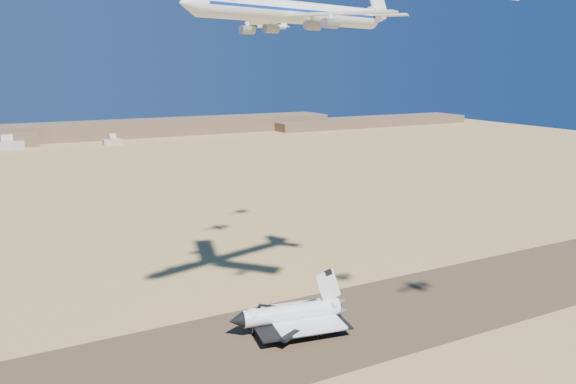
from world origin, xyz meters
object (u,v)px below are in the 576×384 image
shuttle (291,315)px  chase_jet_d (298,21)px  crew_b (318,335)px  crew_c (322,334)px  crew_a (319,333)px  carrier_747 (290,12)px  chase_jet_c (270,26)px

shuttle → chase_jet_d: (38.71, 66.70, 93.44)m
crew_b → crew_c: size_ratio=0.96×
crew_a → crew_c: (0.27, -1.34, 0.15)m
shuttle → carrier_747: 89.81m
shuttle → crew_a: size_ratio=23.84×
crew_a → chase_jet_d: chase_jet_d is taller
crew_c → chase_jet_c: size_ratio=0.12×
crew_b → crew_c: (1.25, -0.28, 0.03)m
crew_b → chase_jet_c: size_ratio=0.12×
crew_b → chase_jet_c: 108.64m
carrier_747 → chase_jet_d: size_ratio=5.72×
crew_b → chase_jet_c: (11.28, 54.34, 93.39)m
shuttle → crew_a: bearing=-44.5°
carrier_747 → chase_jet_c: (16.51, 46.02, -0.42)m
crew_c → carrier_747: bearing=-35.4°
shuttle → chase_jet_c: chase_jet_c is taller
chase_jet_d → carrier_747: bearing=-141.4°
carrier_747 → crew_b: bearing=-71.9°
chase_jet_c → chase_jet_d: 31.30m
shuttle → crew_a: 10.35m
crew_a → crew_c: bearing=-145.3°
crew_a → chase_jet_c: chase_jet_c is taller
carrier_747 → chase_jet_d: carrier_747 is taller
crew_c → chase_jet_c: (10.03, 54.61, 93.36)m
chase_jet_d → crew_b: bearing=-135.3°
carrier_747 → crew_b: size_ratio=42.10×
shuttle → carrier_747: size_ratio=0.49×
crew_c → chase_jet_d: 127.65m
carrier_747 → crew_c: size_ratio=40.56×
chase_jet_c → crew_c: bearing=-106.8°
carrier_747 → crew_b: (5.23, -8.31, -93.82)m
crew_a → crew_b: 1.46m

